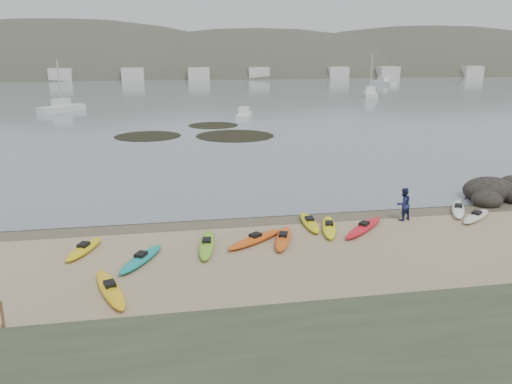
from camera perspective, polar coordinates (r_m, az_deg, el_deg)
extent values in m
plane|color=tan|center=(27.94, 0.00, -2.96)|extent=(600.00, 600.00, 0.00)
plane|color=brown|center=(27.66, 0.11, -3.15)|extent=(60.00, 60.00, 0.00)
plane|color=slate|center=(326.22, -9.58, 13.92)|extent=(1200.00, 1200.00, 0.00)
ellipsoid|color=white|center=(31.18, 22.10, -1.83)|extent=(2.45, 3.50, 0.34)
ellipsoid|color=red|center=(26.54, 12.24, -3.97)|extent=(3.41, 3.35, 0.34)
ellipsoid|color=yellow|center=(24.51, -19.06, -6.17)|extent=(1.73, 3.01, 0.34)
ellipsoid|color=teal|center=(22.70, -13.00, -7.46)|extent=(2.22, 3.33, 0.34)
ellipsoid|color=#72BE26|center=(23.83, -5.64, -5.98)|extent=(1.23, 3.94, 0.34)
ellipsoid|color=yellow|center=(26.25, 8.36, -3.99)|extent=(1.63, 3.58, 0.34)
ellipsoid|color=#D75212|center=(24.36, -0.08, -5.41)|extent=(3.39, 2.80, 0.34)
ellipsoid|color=yellow|center=(20.30, -16.32, -10.59)|extent=(1.86, 3.86, 0.34)
ellipsoid|color=yellow|center=(26.84, 6.12, -3.47)|extent=(0.83, 3.35, 0.34)
ellipsoid|color=#D85212|center=(24.47, 3.11, -5.33)|extent=(1.76, 3.45, 0.34)
ellipsoid|color=silver|center=(30.22, 23.86, -2.56)|extent=(2.99, 2.50, 0.34)
imported|color=navy|center=(28.48, 16.49, -1.34)|extent=(1.05, 0.92, 1.83)
ellipsoid|color=black|center=(34.78, 25.03, -0.28)|extent=(3.35, 2.60, 1.67)
ellipsoid|color=black|center=(33.22, 24.85, -1.11)|extent=(1.86, 1.67, 1.12)
ellipsoid|color=black|center=(36.62, 27.24, 0.15)|extent=(2.05, 1.86, 1.49)
cylinder|color=black|center=(56.32, -12.27, 6.24)|extent=(7.27, 7.27, 0.04)
cylinder|color=black|center=(55.35, -2.41, 6.42)|extent=(8.66, 8.66, 0.04)
cylinder|color=black|center=(63.55, -4.90, 7.58)|extent=(6.26, 6.26, 0.04)
cube|color=silver|center=(83.90, -21.31, 8.89)|extent=(6.64, 7.03, 1.06)
cube|color=silver|center=(69.38, -1.35, 8.66)|extent=(3.26, 6.58, 0.89)
cube|color=silver|center=(106.21, 12.90, 10.80)|extent=(4.69, 8.65, 1.17)
cube|color=silver|center=(148.34, 14.31, 12.00)|extent=(4.89, 8.73, 1.18)
ellipsoid|color=#384235|center=(226.32, -20.52, 7.88)|extent=(220.00, 120.00, 80.00)
ellipsoid|color=#384235|center=(221.00, 0.28, 9.41)|extent=(200.00, 110.00, 68.00)
ellipsoid|color=#384235|center=(259.46, 18.90, 9.11)|extent=(230.00, 130.00, 76.00)
cube|color=beige|center=(175.23, -22.97, 12.23)|extent=(7.00, 5.00, 4.00)
cube|color=beige|center=(171.72, -14.96, 12.87)|extent=(7.00, 5.00, 4.00)
cube|color=beige|center=(171.53, -6.73, 13.28)|extent=(7.00, 5.00, 4.00)
cube|color=beige|center=(174.67, 1.37, 13.42)|extent=(7.00, 5.00, 4.00)
cube|color=beige|center=(180.97, 9.04, 13.32)|extent=(7.00, 5.00, 4.00)
cube|color=beige|center=(190.11, 16.08, 13.02)|extent=(7.00, 5.00, 4.00)
cube|color=beige|center=(201.70, 22.37, 12.59)|extent=(7.00, 5.00, 4.00)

